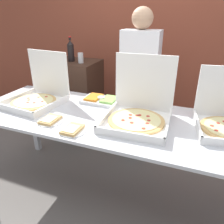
% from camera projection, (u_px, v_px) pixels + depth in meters
% --- Properties ---
extents(ground_plane, '(16.00, 16.00, 0.00)m').
position_uv_depth(ground_plane, '(112.00, 195.00, 2.17)').
color(ground_plane, slate).
extents(brick_wall_behind, '(10.00, 0.06, 2.80)m').
position_uv_depth(brick_wall_behind, '(156.00, 32.00, 3.02)').
color(brick_wall_behind, brown).
rests_on(brick_wall_behind, ground_plane).
extents(buffet_table, '(2.49, 0.88, 0.86)m').
position_uv_depth(buffet_table, '(112.00, 127.00, 1.85)').
color(buffet_table, silver).
rests_on(buffet_table, ground_plane).
extents(pizza_box_far_left, '(0.51, 0.53, 0.46)m').
position_uv_depth(pizza_box_far_left, '(38.00, 94.00, 2.07)').
color(pizza_box_far_left, white).
rests_on(pizza_box_far_left, buffet_table).
extents(pizza_box_near_right, '(0.52, 0.53, 0.49)m').
position_uv_depth(pizza_box_near_right, '(138.00, 111.00, 1.73)').
color(pizza_box_near_right, white).
rests_on(pizza_box_near_right, buffet_table).
extents(paper_plate_front_center, '(0.20, 0.20, 0.03)m').
position_uv_depth(paper_plate_front_center, '(72.00, 130.00, 1.60)').
color(paper_plate_front_center, white).
rests_on(paper_plate_front_center, buffet_table).
extents(paper_plate_front_right, '(0.21, 0.21, 0.03)m').
position_uv_depth(paper_plate_front_right, '(50.00, 120.00, 1.74)').
color(paper_plate_front_right, white).
rests_on(paper_plate_front_right, buffet_table).
extents(veggie_tray, '(0.37, 0.24, 0.05)m').
position_uv_depth(veggie_tray, '(101.00, 100.00, 2.11)').
color(veggie_tray, white).
rests_on(veggie_tray, buffet_table).
extents(sideboard_podium, '(0.57, 0.51, 1.08)m').
position_uv_depth(sideboard_podium, '(78.00, 100.00, 3.01)').
color(sideboard_podium, '#382319').
rests_on(sideboard_podium, ground_plane).
extents(soda_bottle, '(0.08, 0.08, 0.30)m').
position_uv_depth(soda_bottle, '(71.00, 51.00, 2.72)').
color(soda_bottle, black).
rests_on(soda_bottle, sideboard_podium).
extents(soda_can_silver, '(0.07, 0.07, 0.12)m').
position_uv_depth(soda_can_silver, '(81.00, 58.00, 2.66)').
color(soda_can_silver, silver).
rests_on(soda_can_silver, sideboard_podium).
extents(person_guest_plaid, '(0.40, 0.22, 1.70)m').
position_uv_depth(person_guest_plaid, '(139.00, 86.00, 2.44)').
color(person_guest_plaid, slate).
rests_on(person_guest_plaid, ground_plane).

